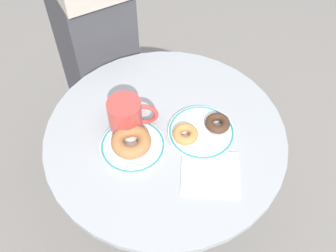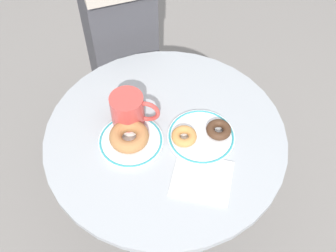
# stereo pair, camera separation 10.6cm
# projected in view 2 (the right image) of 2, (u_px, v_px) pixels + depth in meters

# --- Properties ---
(ground_plane) EXTENTS (7.00, 7.00, 0.02)m
(ground_plane) POSITION_uv_depth(u_px,v_px,m) (166.00, 237.00, 1.67)
(ground_plane) COLOR gray
(cafe_table) EXTENTS (0.66, 0.66, 0.72)m
(cafe_table) POSITION_uv_depth(u_px,v_px,m) (166.00, 174.00, 1.26)
(cafe_table) COLOR #999EA3
(cafe_table) RESTS_ON ground
(plate_left) EXTENTS (0.17, 0.17, 0.01)m
(plate_left) POSITION_uv_depth(u_px,v_px,m) (131.00, 141.00, 1.06)
(plate_left) COLOR white
(plate_left) RESTS_ON cafe_table
(plate_right) EXTENTS (0.18, 0.18, 0.01)m
(plate_right) POSITION_uv_depth(u_px,v_px,m) (201.00, 137.00, 1.07)
(plate_right) COLOR white
(plate_right) RESTS_ON cafe_table
(donut_cinnamon) EXTENTS (0.14, 0.14, 0.03)m
(donut_cinnamon) POSITION_uv_depth(u_px,v_px,m) (129.00, 136.00, 1.05)
(donut_cinnamon) COLOR #A36B3D
(donut_cinnamon) RESTS_ON plate_left
(donut_chocolate) EXTENTS (0.10, 0.10, 0.02)m
(donut_chocolate) POSITION_uv_depth(u_px,v_px,m) (219.00, 130.00, 1.07)
(donut_chocolate) COLOR #422819
(donut_chocolate) RESTS_ON plate_right
(donut_old_fashioned) EXTENTS (0.08, 0.08, 0.02)m
(donut_old_fashioned) POSITION_uv_depth(u_px,v_px,m) (184.00, 136.00, 1.05)
(donut_old_fashioned) COLOR #BC7F42
(donut_old_fashioned) RESTS_ON plate_right
(paper_napkin) EXTENTS (0.18, 0.17, 0.01)m
(paper_napkin) POSITION_uv_depth(u_px,v_px,m) (202.00, 178.00, 1.00)
(paper_napkin) COLOR white
(paper_napkin) RESTS_ON cafe_table
(coffee_mug) EXTENTS (0.13, 0.09, 0.10)m
(coffee_mug) POSITION_uv_depth(u_px,v_px,m) (129.00, 110.00, 1.07)
(coffee_mug) COLOR #B73D38
(coffee_mug) RESTS_ON cafe_table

